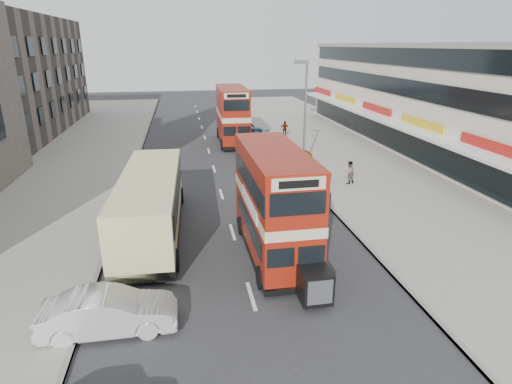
{
  "coord_description": "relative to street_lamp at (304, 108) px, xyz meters",
  "views": [
    {
      "loc": [
        -2.26,
        -12.02,
        9.18
      ],
      "look_at": [
        0.89,
        6.05,
        2.82
      ],
      "focal_mm": 29.95,
      "sensor_mm": 36.0,
      "label": 1
    }
  ],
  "objects": [
    {
      "name": "pedestrian_far",
      "position": [
        1.58,
        12.32,
        -3.83
      ],
      "size": [
        0.97,
        0.44,
        1.62
      ],
      "primitive_type": "imported",
      "rotation": [
        0.0,
        0.0,
        -0.05
      ],
      "color": "gray",
      "rests_on": "pavement_right"
    },
    {
      "name": "kerb_right",
      "position": [
        -0.42,
        2.0,
        -4.71
      ],
      "size": [
        0.2,
        90.0,
        0.16
      ],
      "primitive_type": "cube",
      "color": "gray",
      "rests_on": "ground"
    },
    {
      "name": "cyclist",
      "position": [
        -2.15,
        0.75,
        -4.14
      ],
      "size": [
        0.76,
        1.88,
        1.96
      ],
      "rotation": [
        0.0,
        0.0,
        0.07
      ],
      "color": "gray",
      "rests_on": "ground"
    },
    {
      "name": "street_lamp",
      "position": [
        0.0,
        0.0,
        0.0
      ],
      "size": [
        1.0,
        0.2,
        8.12
      ],
      "color": "slate",
      "rests_on": "ground"
    },
    {
      "name": "commercial_row",
      "position": [
        13.42,
        4.0,
        -0.09
      ],
      "size": [
        9.9,
        46.2,
        9.3
      ],
      "color": "beige",
      "rests_on": "ground"
    },
    {
      "name": "bus_second",
      "position": [
        -3.93,
        11.0,
        -2.07
      ],
      "size": [
        2.76,
        9.42,
        5.16
      ],
      "rotation": [
        0.0,
        0.0,
        3.12
      ],
      "color": "black",
      "rests_on": "ground"
    },
    {
      "name": "kerb_left",
      "position": [
        -12.62,
        2.0,
        -4.71
      ],
      "size": [
        0.2,
        90.0,
        0.16
      ],
      "primitive_type": "cube",
      "color": "gray",
      "rests_on": "ground"
    },
    {
      "name": "pavement_right",
      "position": [
        5.48,
        2.0,
        -4.71
      ],
      "size": [
        12.0,
        90.0,
        0.15
      ],
      "primitive_type": "cube",
      "color": "gray",
      "rests_on": "ground"
    },
    {
      "name": "car_left_front",
      "position": [
        -11.53,
        -17.25,
        -4.05
      ],
      "size": [
        4.47,
        1.59,
        1.47
      ],
      "primitive_type": "imported",
      "rotation": [
        0.0,
        0.0,
        1.58
      ],
      "color": "silver",
      "rests_on": "ground"
    },
    {
      "name": "car_right_c",
      "position": [
        -1.88,
        12.44,
        -4.14
      ],
      "size": [
        3.92,
        1.89,
        1.29
      ],
      "primitive_type": "imported",
      "rotation": [
        0.0,
        0.0,
        -1.67
      ],
      "color": "#5A9CB4",
      "rests_on": "ground"
    },
    {
      "name": "ground",
      "position": [
        -6.52,
        -18.0,
        -4.78
      ],
      "size": [
        160.0,
        160.0,
        0.0
      ],
      "primitive_type": "plane",
      "color": "#28282B",
      "rests_on": "ground"
    },
    {
      "name": "pavement_left",
      "position": [
        -18.52,
        2.0,
        -4.71
      ],
      "size": [
        12.0,
        90.0,
        0.15
      ],
      "primitive_type": "cube",
      "color": "gray",
      "rests_on": "ground"
    },
    {
      "name": "bus_main",
      "position": [
        -4.94,
        -12.73,
        -2.27
      ],
      "size": [
        2.47,
        8.67,
        4.77
      ],
      "rotation": [
        0.0,
        0.0,
        3.15
      ],
      "color": "black",
      "rests_on": "ground"
    },
    {
      "name": "pedestrian_near",
      "position": [
        2.25,
        -3.71,
        -3.84
      ],
      "size": [
        0.7,
        0.59,
        1.6
      ],
      "primitive_type": "imported",
      "rotation": [
        0.0,
        0.0,
        3.52
      ],
      "color": "gray",
      "rests_on": "pavement_right"
    },
    {
      "name": "car_right_b",
      "position": [
        -1.02,
        2.49,
        -4.13
      ],
      "size": [
        4.84,
        2.42,
        1.31
      ],
      "primitive_type": "imported",
      "rotation": [
        0.0,
        0.0,
        -1.52
      ],
      "color": "#BC6D12",
      "rests_on": "ground"
    },
    {
      "name": "car_right_a",
      "position": [
        -1.7,
        -0.28,
        -4.13
      ],
      "size": [
        4.65,
        2.28,
        1.3
      ],
      "primitive_type": "imported",
      "rotation": [
        0.0,
        0.0,
        -1.67
      ],
      "color": "maroon",
      "rests_on": "ground"
    },
    {
      "name": "road_surface",
      "position": [
        -6.52,
        2.0,
        -4.78
      ],
      "size": [
        12.0,
        90.0,
        0.01
      ],
      "primitive_type": "cube",
      "color": "#28282B",
      "rests_on": "ground"
    },
    {
      "name": "coach",
      "position": [
        -10.55,
        -9.3,
        -3.09
      ],
      "size": [
        3.15,
        10.93,
        2.87
      ],
      "rotation": [
        0.0,
        0.0,
        -0.03
      ],
      "color": "black",
      "rests_on": "ground"
    }
  ]
}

